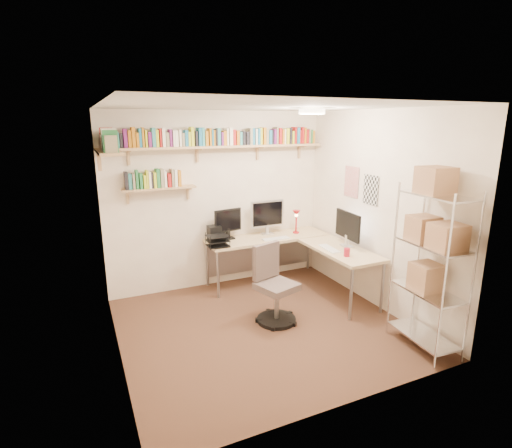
# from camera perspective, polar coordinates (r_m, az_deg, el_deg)

# --- Properties ---
(ground) EXTENTS (3.20, 3.20, 0.00)m
(ground) POSITION_cam_1_polar(r_m,az_deg,el_deg) (4.86, 1.04, -14.44)
(ground) COLOR #4A3420
(ground) RESTS_ON ground
(room_shell) EXTENTS (3.24, 3.04, 2.52)m
(room_shell) POSITION_cam_1_polar(r_m,az_deg,el_deg) (4.34, 1.18, 3.82)
(room_shell) COLOR beige
(room_shell) RESTS_ON ground
(wall_shelves) EXTENTS (3.12, 1.09, 0.80)m
(wall_shelves) POSITION_cam_1_polar(r_m,az_deg,el_deg) (5.35, -9.01, 10.78)
(wall_shelves) COLOR tan
(wall_shelves) RESTS_ON ground
(corner_desk) EXTENTS (1.89, 1.84, 1.23)m
(corner_desk) POSITION_cam_1_polar(r_m,az_deg,el_deg) (5.69, 3.15, -2.45)
(corner_desk) COLOR #D6BD8B
(corner_desk) RESTS_ON ground
(office_chair) EXTENTS (0.52, 0.53, 0.94)m
(office_chair) POSITION_cam_1_polar(r_m,az_deg,el_deg) (4.84, 2.54, -9.34)
(office_chair) COLOR black
(office_chair) RESTS_ON ground
(wire_rack) EXTENTS (0.43, 0.78, 1.92)m
(wire_rack) POSITION_cam_1_polar(r_m,az_deg,el_deg) (4.38, 23.89, -1.88)
(wire_rack) COLOR silver
(wire_rack) RESTS_ON ground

